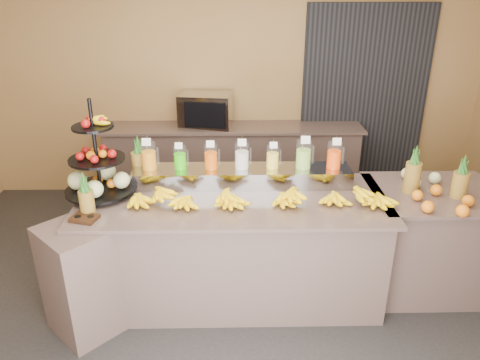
{
  "coord_description": "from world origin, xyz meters",
  "views": [
    {
      "loc": [
        -0.01,
        -3.09,
        2.6
      ],
      "look_at": [
        0.06,
        0.3,
        1.09
      ],
      "focal_mm": 35.0,
      "sensor_mm": 36.0,
      "label": 1
    }
  ],
  "objects_px": {
    "fruit_stand": "(103,171)",
    "oven_warmer": "(206,110)",
    "banana_heap": "(259,194)",
    "right_fruit_pile": "(438,191)",
    "pitcher_tray": "(242,176)",
    "condiment_caddy": "(84,218)"
  },
  "relations": [
    {
      "from": "fruit_stand",
      "to": "oven_warmer",
      "type": "height_order",
      "value": "fruit_stand"
    },
    {
      "from": "banana_heap",
      "to": "fruit_stand",
      "type": "bearing_deg",
      "value": 171.59
    },
    {
      "from": "banana_heap",
      "to": "right_fruit_pile",
      "type": "bearing_deg",
      "value": 1.08
    },
    {
      "from": "banana_heap",
      "to": "pitcher_tray",
      "type": "bearing_deg",
      "value": 109.19
    },
    {
      "from": "oven_warmer",
      "to": "right_fruit_pile",
      "type": "bearing_deg",
      "value": -38.06
    },
    {
      "from": "right_fruit_pile",
      "to": "oven_warmer",
      "type": "xyz_separation_m",
      "value": [
        -1.94,
        2.0,
        0.12
      ]
    },
    {
      "from": "oven_warmer",
      "to": "pitcher_tray",
      "type": "bearing_deg",
      "value": -69.14
    },
    {
      "from": "fruit_stand",
      "to": "banana_heap",
      "type": "bearing_deg",
      "value": -6.12
    },
    {
      "from": "pitcher_tray",
      "to": "fruit_stand",
      "type": "relative_size",
      "value": 2.31
    },
    {
      "from": "pitcher_tray",
      "to": "oven_warmer",
      "type": "height_order",
      "value": "oven_warmer"
    },
    {
      "from": "banana_heap",
      "to": "condiment_caddy",
      "type": "height_order",
      "value": "banana_heap"
    },
    {
      "from": "banana_heap",
      "to": "fruit_stand",
      "type": "height_order",
      "value": "fruit_stand"
    },
    {
      "from": "banana_heap",
      "to": "condiment_caddy",
      "type": "distance_m",
      "value": 1.33
    },
    {
      "from": "fruit_stand",
      "to": "right_fruit_pile",
      "type": "bearing_deg",
      "value": -1.09
    },
    {
      "from": "banana_heap",
      "to": "oven_warmer",
      "type": "height_order",
      "value": "oven_warmer"
    },
    {
      "from": "condiment_caddy",
      "to": "right_fruit_pile",
      "type": "distance_m",
      "value": 2.75
    },
    {
      "from": "pitcher_tray",
      "to": "oven_warmer",
      "type": "distance_m",
      "value": 1.72
    },
    {
      "from": "banana_heap",
      "to": "condiment_caddy",
      "type": "relative_size",
      "value": 11.54
    },
    {
      "from": "banana_heap",
      "to": "right_fruit_pile",
      "type": "xyz_separation_m",
      "value": [
        1.43,
        0.03,
        0.0
      ]
    },
    {
      "from": "fruit_stand",
      "to": "condiment_caddy",
      "type": "height_order",
      "value": "fruit_stand"
    },
    {
      "from": "banana_heap",
      "to": "fruit_stand",
      "type": "relative_size",
      "value": 2.71
    },
    {
      "from": "pitcher_tray",
      "to": "fruit_stand",
      "type": "distance_m",
      "value": 1.15
    }
  ]
}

